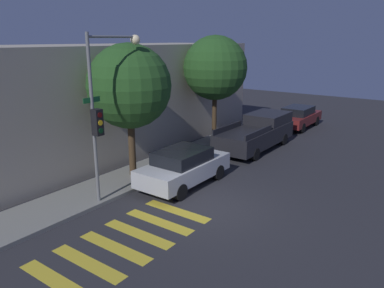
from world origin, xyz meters
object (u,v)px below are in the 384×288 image
at_px(traffic_light_pole, 105,99).
at_px(tree_near_corner, 129,87).
at_px(sedan_near_corner, 184,166).
at_px(tree_midblock, 215,68).
at_px(sedan_middle, 298,117).
at_px(pickup_truck, 258,132).

xyz_separation_m(traffic_light_pole, tree_near_corner, (2.17, 1.00, 0.15)).
xyz_separation_m(sedan_near_corner, tree_near_corner, (-0.61, 2.27, 3.12)).
relative_size(sedan_near_corner, tree_near_corner, 0.75).
bearing_deg(tree_midblock, tree_near_corner, 180.00).
relative_size(traffic_light_pole, tree_near_corner, 1.06).
bearing_deg(tree_near_corner, sedan_middle, -9.71).
bearing_deg(sedan_near_corner, pickup_truck, 0.00).
height_order(tree_near_corner, tree_midblock, tree_midblock).
relative_size(tree_near_corner, tree_midblock, 0.94).
height_order(traffic_light_pole, tree_near_corner, traffic_light_pole).
distance_m(traffic_light_pole, tree_midblock, 8.66).
distance_m(sedan_near_corner, tree_midblock, 7.14).
height_order(traffic_light_pole, pickup_truck, traffic_light_pole).
xyz_separation_m(traffic_light_pole, tree_midblock, (8.59, 1.00, 0.50)).
distance_m(traffic_light_pole, sedan_near_corner, 4.26).
distance_m(tree_near_corner, tree_midblock, 6.43).
relative_size(sedan_near_corner, pickup_truck, 0.75).
height_order(sedan_near_corner, tree_midblock, tree_midblock).
height_order(sedan_near_corner, tree_near_corner, tree_near_corner).
relative_size(sedan_middle, tree_near_corner, 0.76).
relative_size(sedan_near_corner, tree_midblock, 0.71).
bearing_deg(tree_midblock, sedan_middle, -18.31).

